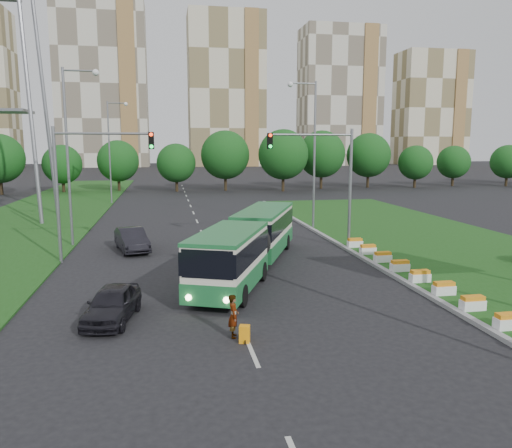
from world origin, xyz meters
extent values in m
plane|color=black|center=(0.00, 0.00, 0.00)|extent=(360.00, 360.00, 0.00)
cube|color=#1B4A15|center=(13.00, 8.00, 0.07)|extent=(14.00, 60.00, 0.15)
cube|color=gray|center=(6.05, 8.00, 0.09)|extent=(0.30, 60.00, 0.18)
cube|color=#1B4A15|center=(-18.00, 25.00, 0.05)|extent=(12.00, 110.00, 0.10)
cylinder|color=gray|center=(6.40, 10.00, 4.00)|extent=(0.20, 0.20, 8.00)
cylinder|color=gray|center=(3.65, 10.00, 7.60)|extent=(5.50, 0.14, 0.14)
cube|color=black|center=(0.90, 10.00, 7.20)|extent=(0.32, 0.32, 1.00)
cylinder|color=gray|center=(-12.00, 9.00, 4.00)|extent=(0.20, 0.20, 8.00)
cylinder|color=gray|center=(-9.25, 9.00, 7.60)|extent=(5.50, 0.14, 0.14)
cube|color=black|center=(-6.50, 9.00, 7.20)|extent=(0.32, 0.32, 1.00)
cube|color=beige|center=(-25.00, 150.00, 26.00)|extent=(28.00, 15.00, 52.00)
cube|color=beige|center=(15.00, 150.00, 25.00)|extent=(25.00, 15.00, 50.00)
cube|color=beige|center=(55.00, 150.00, 23.50)|extent=(27.00, 15.00, 47.00)
cube|color=beige|center=(90.00, 150.00, 20.00)|extent=(24.00, 14.00, 40.00)
cube|color=silver|center=(-1.43, 0.79, 1.66)|extent=(2.38, 6.56, 2.57)
cube|color=silver|center=(-1.43, 9.21, 1.66)|extent=(2.38, 7.99, 2.57)
cylinder|color=black|center=(-1.43, 4.64, 1.62)|extent=(2.38, 1.19, 2.38)
cube|color=#1E6934|center=(-1.43, 0.79, 0.81)|extent=(2.45, 6.61, 0.90)
cube|color=#1E6934|center=(-1.43, 9.21, 0.81)|extent=(2.45, 8.04, 0.90)
cube|color=black|center=(-1.43, 0.79, 2.09)|extent=(2.45, 6.61, 1.00)
cube|color=black|center=(-1.43, 9.21, 2.09)|extent=(2.45, 8.04, 1.00)
imported|color=black|center=(-7.95, -1.84, 0.70)|extent=(2.37, 4.33, 1.40)
imported|color=black|center=(-8.04, 11.70, 0.76)|extent=(2.69, 4.86, 1.52)
imported|color=gray|center=(-3.43, -4.41, 0.80)|extent=(0.43, 0.61, 1.60)
cube|color=#FF9A0D|center=(-3.12, -4.99, 0.31)|extent=(0.36, 0.31, 0.62)
cylinder|color=black|center=(-3.12, -5.15, 0.07)|extent=(0.04, 0.15, 0.15)
camera|label=1|loc=(-5.70, -21.61, 6.92)|focal=35.00mm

